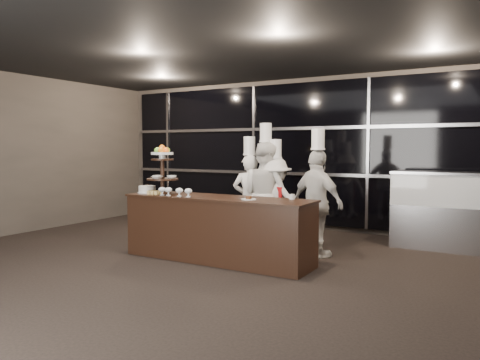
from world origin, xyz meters
The scene contains 14 objects.
room centered at (0.00, 0.00, 1.50)m, with size 10.00×10.00×10.00m.
window_wall centered at (0.00, 4.94, 1.50)m, with size 8.60×0.10×2.80m.
buffet_counter centered at (-0.11, 1.82, 0.47)m, with size 2.84×0.74×0.92m.
display_stand centered at (-1.11, 1.82, 1.34)m, with size 0.48×0.48×0.74m.
compotes centered at (-0.70, 1.60, 1.00)m, with size 0.59×0.11×0.12m.
layer_cake centered at (-1.38, 1.77, 0.97)m, with size 0.30×0.30×0.11m.
pastry_squares centered at (-1.13, 1.66, 0.95)m, with size 0.20×0.13×0.05m.
small_plate centered at (0.46, 1.72, 0.94)m, with size 0.20×0.20×0.05m.
chef_cup centered at (0.94, 2.07, 0.96)m, with size 0.08×0.08×0.07m, color white.
display_case centered at (2.54, 4.30, 0.69)m, with size 1.47×0.64×1.24m.
chef_a centered at (-0.26, 3.03, 0.79)m, with size 0.65×0.56×1.80m.
chef_b centered at (0.06, 3.00, 0.87)m, with size 0.99×0.86×2.01m.
chef_c centered at (0.21, 3.05, 0.74)m, with size 0.99×0.64×1.75m.
chef_d centered at (1.05, 2.75, 0.82)m, with size 1.01×0.71×1.90m.
Camera 1 is at (3.52, -3.73, 1.62)m, focal length 35.00 mm.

